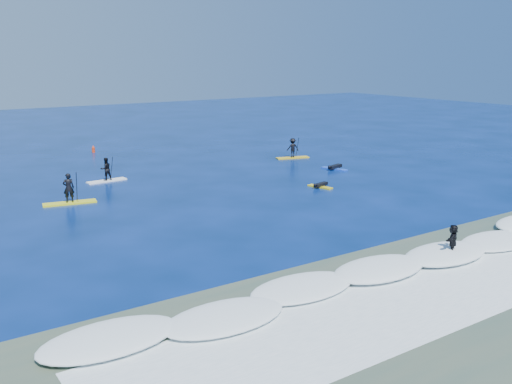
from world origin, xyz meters
TOP-DOWN VIEW (x-y plane):
  - ground at (0.00, 0.00)m, footprint 160.00×160.00m
  - shallow_water at (0.00, -14.00)m, footprint 90.00×13.00m
  - breaking_wave at (0.00, -10.00)m, footprint 40.00×6.00m
  - whitewater at (0.00, -13.00)m, footprint 34.00×5.00m
  - sup_paddler_left at (-10.72, 9.50)m, footprint 3.41×1.44m
  - sup_paddler_center at (-6.47, 14.58)m, footprint 3.03×0.94m
  - sup_paddler_right at (11.23, 14.60)m, footprint 3.16×1.56m
  - prone_paddler_near at (5.62, 4.02)m, footprint 1.51×1.98m
  - prone_paddler_far at (10.91, 8.45)m, footprint 1.79×2.35m
  - wave_surfer at (1.22, -10.71)m, footprint 2.14×1.44m
  - marker_buoy at (-3.04, 27.93)m, footprint 0.31×0.31m

SIDE VIEW (x-z plane):
  - ground at x=0.00m, z-range 0.00..0.00m
  - breaking_wave at x=0.00m, z-range -0.15..0.15m
  - whitewater at x=0.00m, z-range -0.01..0.01m
  - shallow_water at x=0.00m, z-range 0.00..0.01m
  - prone_paddler_near at x=5.62m, z-range -0.06..0.34m
  - prone_paddler_far at x=10.91m, z-range -0.08..0.40m
  - marker_buoy at x=-3.04m, z-range -0.05..0.69m
  - sup_paddler_left at x=-10.72m, z-range -0.44..1.89m
  - sup_paddler_center at x=-6.47m, z-range -0.27..1.83m
  - sup_paddler_right at x=11.23m, z-range -0.24..1.92m
  - wave_surfer at x=1.22m, z-range 0.09..1.61m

